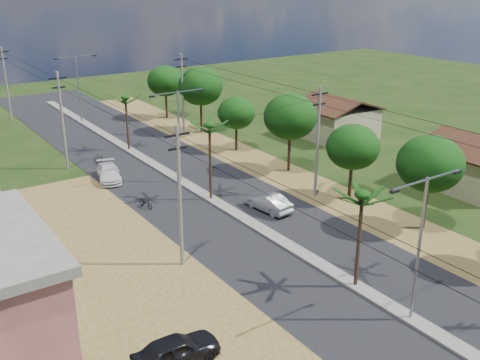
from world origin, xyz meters
The scene contains 29 objects.
ground centered at (0.00, 0.00, 0.00)m, with size 160.00×160.00×0.00m, color black.
road centered at (0.00, 15.00, 0.02)m, with size 12.00×110.00×0.04m, color black.
median centered at (0.00, 18.00, 0.09)m, with size 1.00×90.00×0.18m, color #605E56.
dirt_lot_west centered at (-15.00, 8.00, 0.02)m, with size 18.00×46.00×0.04m, color brown.
dirt_shoulder_east centered at (8.50, 15.00, 0.01)m, with size 5.00×90.00×0.03m, color brown.
house_east_near centered at (20.00, 10.00, 2.39)m, with size 7.60×7.50×4.60m.
house_east_far centered at (21.00, 28.00, 2.39)m, with size 7.60×7.50×4.60m.
tree_east_c centered at (9.70, 7.00, 4.86)m, with size 4.60×4.60×6.83m.
tree_east_d centered at (9.40, 14.00, 4.34)m, with size 4.20×4.20×6.13m.
tree_east_e centered at (9.60, 22.00, 5.09)m, with size 4.80×4.80×7.14m.
tree_east_f centered at (9.20, 30.00, 3.89)m, with size 3.80×3.80×5.52m.
tree_east_g centered at (9.80, 38.00, 5.24)m, with size 5.00×5.00×7.38m.
tree_east_h centered at (9.50, 46.00, 4.64)m, with size 4.40×4.40×6.52m.
palm_median_near centered at (0.00, 4.00, 5.54)m, with size 2.00×2.00×6.15m.
palm_median_mid centered at (0.00, 20.00, 5.90)m, with size 2.00×2.00×6.55m.
palm_median_far centered at (0.00, 36.00, 5.26)m, with size 2.00×2.00×5.85m.
streetlight_near centered at (0.00, 0.00, 4.79)m, with size 5.10×0.18×8.00m.
streetlight_mid centered at (0.00, 25.00, 4.79)m, with size 5.10×0.18×8.00m.
streetlight_far centered at (0.00, 50.00, 4.79)m, with size 5.10×0.18×8.00m.
utility_pole_w_b centered at (-7.00, 12.00, 4.76)m, with size 1.60×0.24×9.00m.
utility_pole_w_c centered at (-7.00, 34.00, 4.76)m, with size 1.60×0.24×9.00m.
utility_pole_w_d centered at (-7.00, 55.00, 4.76)m, with size 1.60×0.24×9.00m.
utility_pole_e_b centered at (7.50, 16.00, 4.76)m, with size 1.60×0.24×9.00m.
utility_pole_e_c centered at (7.50, 38.00, 4.76)m, with size 1.60×0.24×9.00m.
car_silver_mid centered at (2.48, 15.70, 0.68)m, with size 1.43×4.11×1.35m, color gray.
car_white_far centered at (-5.00, 28.89, 0.65)m, with size 1.83×4.50×1.31m, color silver.
car_parked_dark centered at (-11.80, 3.83, 0.72)m, with size 1.71×4.26×1.45m, color black.
moto_rider_west_a centered at (-5.00, 21.46, 0.43)m, with size 0.58×1.65×0.87m, color black.
moto_rider_west_b centered at (-4.10, 33.45, 0.47)m, with size 0.44×1.56×0.94m, color black.
Camera 1 is at (-21.49, -15.63, 17.19)m, focal length 42.00 mm.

